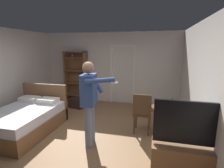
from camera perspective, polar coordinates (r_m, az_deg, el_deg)
ground_plane at (r=4.14m, az=-11.40°, el=-17.84°), size 6.53×6.53×0.00m
wall_back at (r=6.50m, az=-0.43°, el=5.32°), size 5.22×0.12×2.58m
wall_right at (r=3.44m, az=29.55°, el=-2.24°), size 0.12×6.18×2.58m
doorway_frame at (r=6.33m, az=3.53°, el=4.52°), size 0.93×0.08×2.13m
bed at (r=4.88m, az=-26.57°, el=-10.21°), size 1.36×1.90×1.02m
bookshelf at (r=6.76m, az=-11.66°, el=3.06°), size 0.86×0.32×1.90m
tv_flatscreen at (r=3.12m, az=24.20°, el=-21.31°), size 1.16×0.40×1.29m
side_table at (r=4.17m, az=16.62°, el=-10.58°), size 0.69×0.69×0.70m
laptop at (r=4.03m, az=16.55°, el=-7.16°), size 0.37×0.37×0.16m
bottle_on_table at (r=3.99m, az=18.98°, el=-6.52°), size 0.06×0.06×0.28m
wooden_chair at (r=4.22m, az=9.89°, el=-8.97°), size 0.43×0.43×0.99m
person_blue_shirt at (r=3.59m, az=-7.33°, el=-4.43°), size 0.80×0.60×1.77m
suitcase_dark at (r=6.14m, az=-11.44°, el=-6.11°), size 0.56×0.44×0.32m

